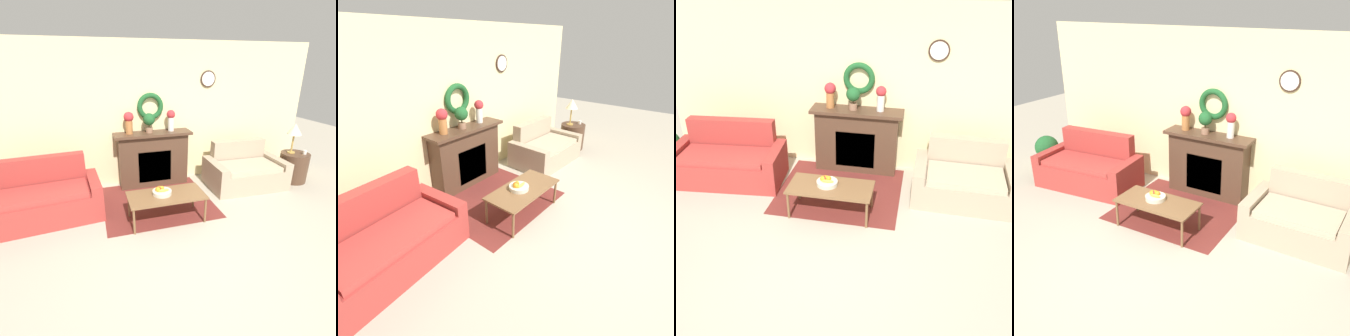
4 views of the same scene
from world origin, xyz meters
TOP-DOWN VIEW (x-y plane):
  - ground_plane at (0.00, 0.00)m, footprint 16.00×16.00m
  - floor_rug at (-0.16, 1.70)m, footprint 1.88×1.67m
  - wall_back at (0.00, 2.67)m, footprint 6.80×0.16m
  - fireplace at (-0.04, 2.46)m, footprint 1.48×0.41m
  - couch_left at (-2.01, 1.71)m, footprint 1.84×1.04m
  - loveseat_right at (1.68, 1.89)m, footprint 1.49×0.97m
  - coffee_table at (-0.16, 1.11)m, footprint 1.18×0.57m
  - fruit_bowl at (-0.23, 1.15)m, footprint 0.29×0.29m
  - side_table_by_loveseat at (2.78, 1.79)m, footprint 0.56×0.56m
  - table_lamp at (2.70, 1.84)m, footprint 0.28×0.28m
  - mug at (2.90, 1.69)m, footprint 0.07×0.07m
  - vase_on_mantel_left at (-0.48, 2.47)m, footprint 0.18×0.18m
  - vase_on_mantel_right at (0.33, 2.47)m, footprint 0.16×0.16m
  - potted_plant_on_mantel at (-0.11, 2.45)m, footprint 0.22×0.22m

SIDE VIEW (x-z plane):
  - ground_plane at x=0.00m, z-range 0.00..0.00m
  - floor_rug at x=-0.16m, z-range 0.00..0.01m
  - loveseat_right at x=1.68m, z-range -0.13..0.72m
  - side_table_by_loveseat at x=2.78m, z-range 0.00..0.60m
  - couch_left at x=-2.01m, z-range -0.14..0.78m
  - coffee_table at x=-0.16m, z-range 0.18..0.61m
  - fruit_bowl at x=-0.23m, z-range 0.42..0.54m
  - fireplace at x=-0.04m, z-range 0.01..1.08m
  - mug at x=2.90m, z-range 0.60..0.68m
  - table_lamp at x=2.70m, z-range 0.77..1.37m
  - potted_plant_on_mantel at x=-0.11m, z-range 1.12..1.48m
  - vase_on_mantel_right at x=0.33m, z-range 1.11..1.51m
  - vase_on_mantel_left at x=-0.48m, z-range 1.11..1.51m
  - wall_back at x=0.00m, z-range 0.01..2.71m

